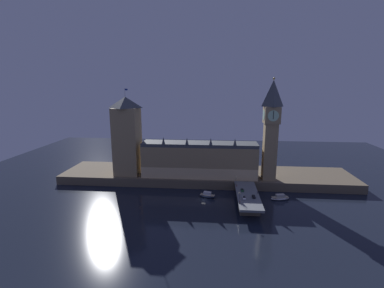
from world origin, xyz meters
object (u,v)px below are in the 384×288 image
(victoria_tower, at_px, (127,136))
(pedestrian_far_rail, at_px, (237,186))
(boat_upstream, at_px, (207,195))
(street_lamp_near, at_px, (239,196))
(car_southbound_lead, at_px, (254,197))
(clock_tower, at_px, (271,127))
(boat_downstream, at_px, (280,198))
(street_lamp_far, at_px, (236,180))
(pedestrian_near_rail, at_px, (240,202))
(pedestrian_mid_walk, at_px, (257,192))
(car_northbound_trail, at_px, (244,198))
(car_northbound_lead, at_px, (242,190))

(victoria_tower, xyz_separation_m, pedestrian_far_rail, (80.20, -23.99, -27.47))
(victoria_tower, relative_size, boat_upstream, 5.59)
(boat_upstream, bearing_deg, street_lamp_near, -51.47)
(car_southbound_lead, bearing_deg, pedestrian_far_rail, 117.77)
(clock_tower, height_order, boat_downstream, clock_tower)
(street_lamp_near, distance_m, street_lamp_far, 29.44)
(car_southbound_lead, relative_size, pedestrian_near_rail, 2.80)
(victoria_tower, xyz_separation_m, street_lamp_near, (79.80, -50.14, -24.05))
(pedestrian_far_rail, bearing_deg, car_southbound_lead, -62.23)
(pedestrian_mid_walk, distance_m, street_lamp_far, 18.88)
(pedestrian_mid_walk, xyz_separation_m, pedestrian_far_rail, (-11.79, 10.83, -0.06))
(victoria_tower, distance_m, boat_upstream, 74.76)
(street_lamp_near, bearing_deg, pedestrian_far_rail, 89.12)
(street_lamp_near, bearing_deg, pedestrian_near_rail, 48.36)
(victoria_tower, distance_m, car_northbound_trail, 97.64)
(pedestrian_mid_walk, height_order, pedestrian_far_rail, pedestrian_mid_walk)
(car_northbound_trail, height_order, pedestrian_mid_walk, pedestrian_mid_walk)
(street_lamp_far, xyz_separation_m, boat_upstream, (-18.73, -5.92, -9.46))
(clock_tower, height_order, victoria_tower, clock_tower)
(victoria_tower, relative_size, street_lamp_far, 10.18)
(pedestrian_near_rail, height_order, street_lamp_far, street_lamp_far)
(car_southbound_lead, xyz_separation_m, boat_downstream, (18.89, 14.78, -6.27))
(car_southbound_lead, distance_m, pedestrian_far_rail, 18.99)
(street_lamp_near, bearing_deg, car_northbound_trail, 64.89)
(victoria_tower, bearing_deg, street_lamp_far, -14.54)
(victoria_tower, height_order, car_southbound_lead, victoria_tower)
(clock_tower, distance_m, pedestrian_mid_walk, 48.59)
(car_southbound_lead, bearing_deg, street_lamp_near, -134.64)
(pedestrian_near_rail, relative_size, pedestrian_far_rail, 0.92)
(pedestrian_mid_walk, bearing_deg, car_northbound_lead, 155.64)
(pedestrian_far_rail, bearing_deg, street_lamp_far, 96.95)
(pedestrian_far_rail, distance_m, boat_upstream, 20.37)
(street_lamp_near, bearing_deg, car_southbound_lead, 45.36)
(car_northbound_lead, distance_m, car_southbound_lead, 11.59)
(pedestrian_mid_walk, height_order, boat_upstream, pedestrian_mid_walk)
(clock_tower, bearing_deg, pedestrian_near_rail, -117.52)
(boat_downstream, bearing_deg, street_lamp_near, -139.36)
(pedestrian_mid_walk, bearing_deg, pedestrian_far_rail, 137.44)
(clock_tower, distance_m, victoria_tower, 104.22)
(pedestrian_far_rail, bearing_deg, pedestrian_mid_walk, -42.56)
(pedestrian_mid_walk, bearing_deg, victoria_tower, 159.27)
(boat_upstream, bearing_deg, clock_tower, 27.42)
(car_northbound_lead, xyz_separation_m, street_lamp_near, (-3.35, -19.33, 3.70))
(street_lamp_near, xyz_separation_m, boat_upstream, (-18.73, 23.52, -9.88))
(victoria_tower, distance_m, pedestrian_far_rail, 88.11)
(clock_tower, bearing_deg, pedestrian_mid_walk, -111.20)
(car_northbound_trail, relative_size, boat_downstream, 0.35)
(pedestrian_far_rail, bearing_deg, car_northbound_trail, -81.19)
(clock_tower, height_order, street_lamp_far, clock_tower)
(victoria_tower, height_order, pedestrian_mid_walk, victoria_tower)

